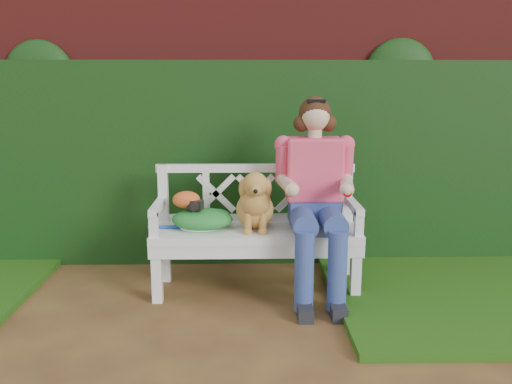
{
  "coord_description": "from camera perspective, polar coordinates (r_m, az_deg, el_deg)",
  "views": [
    {
      "loc": [
        0.47,
        -2.83,
        1.53
      ],
      "look_at": [
        0.55,
        0.99,
        0.75
      ],
      "focal_mm": 38.0,
      "sensor_mm": 36.0,
      "label": 1
    }
  ],
  "objects": [
    {
      "name": "brick_wall",
      "position": [
        4.77,
        -6.88,
        6.28
      ],
      "size": [
        10.0,
        0.3,
        2.2
      ],
      "primitive_type": "cube",
      "color": "maroon",
      "rests_on": "ground"
    },
    {
      "name": "garden_bench",
      "position": [
        4.04,
        0.0,
        -7.11
      ],
      "size": [
        1.62,
        0.72,
        0.48
      ],
      "primitive_type": null,
      "rotation": [
        0.0,
        0.0,
        0.08
      ],
      "color": "white",
      "rests_on": "ground"
    },
    {
      "name": "seated_woman",
      "position": [
        3.92,
        6.17,
        -0.61
      ],
      "size": [
        0.63,
        0.82,
        1.42
      ],
      "primitive_type": null,
      "rotation": [
        0.0,
        0.0,
        -0.03
      ],
      "color": "#E43F4D",
      "rests_on": "ground"
    },
    {
      "name": "grass_right",
      "position": [
        4.46,
        24.87,
        -9.3
      ],
      "size": [
        2.6,
        2.0,
        0.05
      ],
      "primitive_type": "cube",
      "color": "#17490E",
      "rests_on": "ground"
    },
    {
      "name": "ground",
      "position": [
        3.25,
        -9.76,
        -16.72
      ],
      "size": [
        60.0,
        60.0,
        0.0
      ],
      "primitive_type": "plane",
      "color": "#4A2F1B"
    },
    {
      "name": "camera_item",
      "position": [
        3.9,
        -6.39,
        -1.36
      ],
      "size": [
        0.12,
        0.1,
        0.07
      ],
      "primitive_type": "cube",
      "rotation": [
        0.0,
        0.0,
        -0.26
      ],
      "color": "black",
      "rests_on": "green_bag"
    },
    {
      "name": "tennis_racket",
      "position": [
        3.98,
        -6.33,
        -3.67
      ],
      "size": [
        0.59,
        0.42,
        0.03
      ],
      "primitive_type": null,
      "rotation": [
        0.0,
        0.0,
        0.4
      ],
      "color": "silver",
      "rests_on": "garden_bench"
    },
    {
      "name": "baseball_glove",
      "position": [
        3.94,
        -7.34,
        -0.82
      ],
      "size": [
        0.24,
        0.21,
        0.13
      ],
      "primitive_type": "ellipsoid",
      "rotation": [
        0.0,
        0.0,
        -0.38
      ],
      "color": "#C85321",
      "rests_on": "green_bag"
    },
    {
      "name": "dog",
      "position": [
        3.89,
        -0.11,
        -0.78
      ],
      "size": [
        0.39,
        0.47,
        0.44
      ],
      "primitive_type": null,
      "rotation": [
        0.0,
        0.0,
        0.28
      ],
      "color": "#AC7632",
      "rests_on": "garden_bench"
    },
    {
      "name": "ivy_hedge",
      "position": [
        4.59,
        -7.07,
        2.92
      ],
      "size": [
        10.0,
        0.18,
        1.7
      ],
      "primitive_type": "cube",
      "color": "#183612",
      "rests_on": "ground"
    },
    {
      "name": "green_bag",
      "position": [
        3.96,
        -5.68,
        -2.79
      ],
      "size": [
        0.54,
        0.49,
        0.15
      ],
      "primitive_type": null,
      "rotation": [
        0.0,
        0.0,
        -0.41
      ],
      "color": "#22741B",
      "rests_on": "garden_bench"
    }
  ]
}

